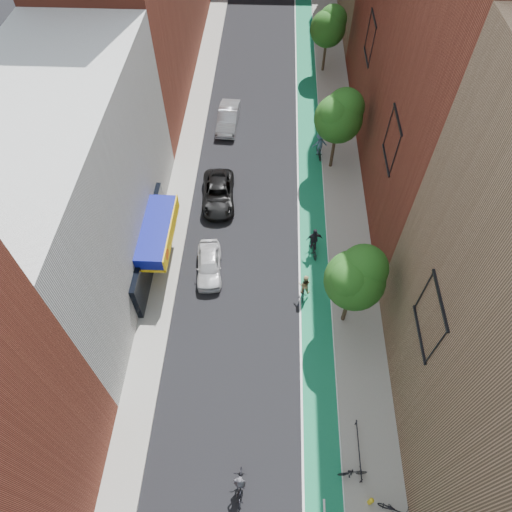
# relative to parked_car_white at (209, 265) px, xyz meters

# --- Properties ---
(ground) EXTENTS (160.00, 160.00, 0.00)m
(ground) POSITION_rel_parked_car_white_xyz_m (3.00, -13.37, -0.68)
(ground) COLOR black
(ground) RESTS_ON ground
(bike_lane) EXTENTS (2.00, 68.00, 0.01)m
(bike_lane) POSITION_rel_parked_car_white_xyz_m (7.00, 12.63, -0.67)
(bike_lane) COLOR #126643
(bike_lane) RESTS_ON ground
(sidewalk_left) EXTENTS (2.00, 68.00, 0.15)m
(sidewalk_left) POSITION_rel_parked_car_white_xyz_m (-3.00, 12.63, -0.60)
(sidewalk_left) COLOR gray
(sidewalk_left) RESTS_ON ground
(sidewalk_right) EXTENTS (3.00, 68.00, 0.15)m
(sidewalk_right) POSITION_rel_parked_car_white_xyz_m (9.50, 12.63, -0.60)
(sidewalk_right) COLOR gray
(sidewalk_right) RESTS_ON ground
(building_left_white) EXTENTS (8.00, 20.00, 12.00)m
(building_left_white) POSITION_rel_parked_car_white_xyz_m (-8.00, 0.63, 5.32)
(building_left_white) COLOR silver
(building_left_white) RESTS_ON ground
(building_right_mid_red) EXTENTS (8.00, 28.00, 22.00)m
(building_right_mid_red) POSITION_rel_parked_car_white_xyz_m (15.00, 12.63, 10.32)
(building_right_mid_red) COLOR maroon
(building_right_mid_red) RESTS_ON ground
(tree_near) EXTENTS (3.40, 3.36, 6.42)m
(tree_near) POSITION_rel_parked_car_white_xyz_m (8.65, -3.35, 3.98)
(tree_near) COLOR #332619
(tree_near) RESTS_ON ground
(tree_mid) EXTENTS (3.55, 3.53, 6.74)m
(tree_mid) POSITION_rel_parked_car_white_xyz_m (8.65, 10.65, 4.21)
(tree_mid) COLOR #332619
(tree_mid) RESTS_ON ground
(tree_far) EXTENTS (3.30, 3.25, 6.21)m
(tree_far) POSITION_rel_parked_car_white_xyz_m (8.65, 24.65, 3.82)
(tree_far) COLOR #332619
(tree_far) RESTS_ON ground
(parked_car_white) EXTENTS (1.98, 4.11, 1.35)m
(parked_car_white) POSITION_rel_parked_car_white_xyz_m (0.00, 0.00, 0.00)
(parked_car_white) COLOR silver
(parked_car_white) RESTS_ON ground
(parked_car_black) EXTENTS (2.70, 5.19, 1.40)m
(parked_car_black) POSITION_rel_parked_car_white_xyz_m (0.00, 6.53, 0.02)
(parked_car_black) COLOR black
(parked_car_black) RESTS_ON ground
(parked_car_silver) EXTENTS (1.85, 4.73, 1.54)m
(parked_car_silver) POSITION_rel_parked_car_white_xyz_m (0.00, 15.69, 0.09)
(parked_car_silver) COLOR #979B9F
(parked_car_silver) RESTS_ON ground
(cyclist_lead) EXTENTS (0.70, 1.92, 1.99)m
(cyclist_lead) POSITION_rel_parked_car_white_xyz_m (2.89, -13.10, -0.02)
(cyclist_lead) COLOR black
(cyclist_lead) RESTS_ON ground
(cyclist_lane_near) EXTENTS (0.85, 1.61, 1.97)m
(cyclist_lane_near) POSITION_rel_parked_car_white_xyz_m (6.20, -1.64, 0.17)
(cyclist_lane_near) COLOR black
(cyclist_lane_near) RESTS_ON ground
(cyclist_lane_mid) EXTENTS (1.15, 1.94, 2.20)m
(cyclist_lane_mid) POSITION_rel_parked_car_white_xyz_m (6.92, 1.94, 0.15)
(cyclist_lane_mid) COLOR black
(cyclist_lane_mid) RESTS_ON ground
(cyclist_lane_far) EXTENTS (1.31, 1.62, 2.21)m
(cyclist_lane_far) POSITION_rel_parked_car_white_xyz_m (7.70, 11.90, 0.36)
(cyclist_lane_far) COLOR black
(cyclist_lane_far) RESTS_ON ground
(parked_bike_mid) EXTENTS (1.55, 0.59, 0.91)m
(parked_bike_mid) POSITION_rel_parked_car_white_xyz_m (8.40, -12.25, -0.07)
(parked_bike_mid) COLOR black
(parked_bike_mid) RESTS_ON sidewalk_right
(parked_bike_far) EXTENTS (1.75, 1.12, 0.87)m
(parked_bike_far) POSITION_rel_parked_car_white_xyz_m (10.27, -13.79, -0.09)
(parked_bike_far) COLOR black
(parked_bike_far) RESTS_ON sidewalk_right
(fire_hydrant) EXTENTS (0.24, 0.24, 0.68)m
(fire_hydrant) POSITION_rel_parked_car_white_xyz_m (9.16, -13.45, -0.16)
(fire_hydrant) COLOR yellow
(fire_hydrant) RESTS_ON sidewalk_right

